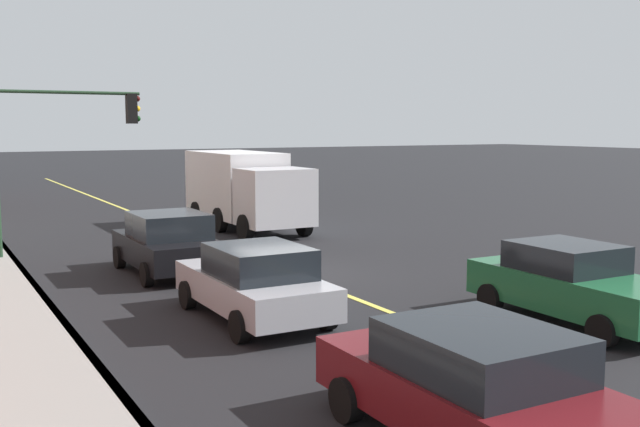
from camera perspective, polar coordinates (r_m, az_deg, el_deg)
ground at (r=19.54m, az=-2.28°, el=-4.65°), size 200.00×200.00×0.00m
curb_edge at (r=17.71m, az=-20.56°, el=-6.04°), size 80.00×0.16×0.15m
lane_stripe_center at (r=19.54m, az=-2.28°, el=-4.63°), size 80.00×0.16×0.01m
car_silver at (r=14.91m, az=-5.03°, el=-5.25°), size 4.32×2.00×1.52m
car_green at (r=15.51m, az=18.84°, el=-5.09°), size 4.35×1.98×1.55m
car_black at (r=19.83m, az=-11.59°, el=-2.22°), size 4.06×2.11×1.62m
car_maroon at (r=9.21m, az=12.28°, el=-13.11°), size 4.73×2.07×1.51m
truck_white at (r=27.83m, az=-5.83°, el=1.99°), size 6.94×2.52×2.87m
traffic_light_mast at (r=22.93m, az=-19.54°, el=5.59°), size 0.28×4.23×5.13m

